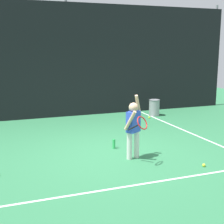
% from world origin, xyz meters
% --- Properties ---
extents(ground_plane, '(20.00, 20.00, 0.00)m').
position_xyz_m(ground_plane, '(0.00, 0.00, 0.00)').
color(ground_plane, '#2D7247').
extents(court_line_baseline, '(9.00, 0.05, 0.00)m').
position_xyz_m(court_line_baseline, '(0.00, -1.86, 0.00)').
color(court_line_baseline, white).
rests_on(court_line_baseline, ground).
extents(court_line_sideline, '(0.05, 9.00, 0.00)m').
position_xyz_m(court_line_sideline, '(2.62, 1.00, 0.00)').
color(court_line_sideline, white).
rests_on(court_line_sideline, ground).
extents(back_fence_windscreen, '(12.16, 0.08, 3.77)m').
position_xyz_m(back_fence_windscreen, '(0.00, 4.16, 1.88)').
color(back_fence_windscreen, black).
rests_on(back_fence_windscreen, ground).
extents(fence_post_1, '(0.09, 0.09, 3.92)m').
position_xyz_m(fence_post_1, '(0.00, 4.22, 1.96)').
color(fence_post_1, slate).
rests_on(fence_post_1, ground).
extents(fence_post_2, '(0.09, 0.09, 3.92)m').
position_xyz_m(fence_post_2, '(5.93, 4.22, 1.96)').
color(fence_post_2, slate).
rests_on(fence_post_2, ground).
extents(tennis_player, '(0.50, 0.82, 1.35)m').
position_xyz_m(tennis_player, '(0.29, -0.60, 0.73)').
color(tennis_player, silver).
rests_on(tennis_player, ground).
extents(ball_hopper, '(0.38, 0.38, 0.56)m').
position_xyz_m(ball_hopper, '(2.78, 3.20, 0.29)').
color(ball_hopper, gray).
rests_on(ball_hopper, ground).
extents(water_bottle, '(0.07, 0.07, 0.22)m').
position_xyz_m(water_bottle, '(0.15, 0.20, 0.11)').
color(water_bottle, green).
rests_on(water_bottle, ground).
extents(tennis_ball_0, '(0.07, 0.07, 0.07)m').
position_xyz_m(tennis_ball_0, '(2.42, 2.85, 0.03)').
color(tennis_ball_0, '#CCE033').
rests_on(tennis_ball_0, ground).
extents(tennis_ball_3, '(0.07, 0.07, 0.07)m').
position_xyz_m(tennis_ball_3, '(1.40, -1.54, 0.03)').
color(tennis_ball_3, '#CCE033').
rests_on(tennis_ball_3, ground).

